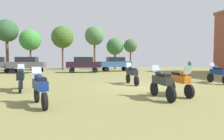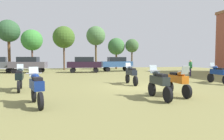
{
  "view_description": "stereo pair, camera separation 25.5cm",
  "coord_description": "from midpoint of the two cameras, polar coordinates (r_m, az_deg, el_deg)",
  "views": [
    {
      "loc": [
        -4.98,
        -11.98,
        1.83
      ],
      "look_at": [
        -0.43,
        5.11,
        0.8
      ],
      "focal_mm": 32.0,
      "sensor_mm": 36.0,
      "label": 1
    },
    {
      "loc": [
        -4.73,
        -12.05,
        1.83
      ],
      "look_at": [
        -0.43,
        5.11,
        0.8
      ],
      "focal_mm": 32.0,
      "sensor_mm": 36.0,
      "label": 2
    }
  ],
  "objects": [
    {
      "name": "tree_5",
      "position": [
        31.91,
        -13.37,
        9.07
      ],
      "size": [
        3.37,
        3.37,
        6.76
      ],
      "color": "brown",
      "rests_on": "ground"
    },
    {
      "name": "motorcycle_6",
      "position": [
        12.32,
        -24.35,
        -1.99
      ],
      "size": [
        0.64,
        2.29,
        1.48
      ],
      "rotation": [
        0.0,
        0.0,
        0.12
      ],
      "color": "black",
      "rests_on": "ground"
    },
    {
      "name": "tree_6",
      "position": [
        34.03,
        5.94,
        6.87
      ],
      "size": [
        2.27,
        2.27,
        5.1
      ],
      "color": "#4C3C29",
      "rests_on": "ground"
    },
    {
      "name": "person_1",
      "position": [
        21.77,
        21.8,
        0.86
      ],
      "size": [
        0.48,
        0.48,
        1.65
      ],
      "rotation": [
        0.0,
        0.0,
        3.91
      ],
      "color": "#2F254C",
      "rests_on": "ground"
    },
    {
      "name": "motorcycle_1",
      "position": [
        9.17,
        14.03,
        -3.5
      ],
      "size": [
        0.62,
        2.19,
        1.5
      ],
      "rotation": [
        0.0,
        0.0,
        -0.01
      ],
      "color": "black",
      "rests_on": "ground"
    },
    {
      "name": "car_2",
      "position": [
        26.83,
        -22.54,
        1.71
      ],
      "size": [
        4.52,
        2.42,
        2.0
      ],
      "rotation": [
        0.0,
        0.0,
        1.42
      ],
      "color": "black",
      "rests_on": "ground"
    },
    {
      "name": "car_3",
      "position": [
        28.26,
        1.59,
        2.03
      ],
      "size": [
        4.32,
        1.85,
        2.0
      ],
      "rotation": [
        0.0,
        0.0,
        1.58
      ],
      "color": "black",
      "rests_on": "ground"
    },
    {
      "name": "motorcycle_2",
      "position": [
        10.22,
        19.0,
        -2.96
      ],
      "size": [
        0.62,
        2.13,
        1.47
      ],
      "rotation": [
        0.0,
        0.0,
        3.14
      ],
      "color": "black",
      "rests_on": "ground"
    },
    {
      "name": "tree_4",
      "position": [
        33.84,
        1.46,
        6.71
      ],
      "size": [
        2.85,
        2.85,
        5.26
      ],
      "color": "brown",
      "rests_on": "ground"
    },
    {
      "name": "tree_3",
      "position": [
        33.39,
        -4.42,
        9.65
      ],
      "size": [
        3.14,
        3.14,
        7.11
      ],
      "color": "brown",
      "rests_on": "ground"
    },
    {
      "name": "tree_7",
      "position": [
        31.95,
        -21.7,
        7.92
      ],
      "size": [
        3.09,
        3.09,
        6.06
      ],
      "color": "brown",
      "rests_on": "ground"
    },
    {
      "name": "tree_2",
      "position": [
        32.95,
        -27.26,
        9.78
      ],
      "size": [
        3.19,
        3.19,
        7.39
      ],
      "color": "brown",
      "rests_on": "ground"
    },
    {
      "name": "motorcycle_7",
      "position": [
        13.95,
        6.0,
        -1.09
      ],
      "size": [
        0.62,
        2.24,
        1.5
      ],
      "rotation": [
        0.0,
        0.0,
        0.02
      ],
      "color": "black",
      "rests_on": "ground"
    },
    {
      "name": "motorcycle_5",
      "position": [
        8.13,
        -19.94,
        -4.57
      ],
      "size": [
        0.79,
        2.07,
        1.47
      ],
      "rotation": [
        0.0,
        0.0,
        0.28
      ],
      "color": "black",
      "rests_on": "ground"
    },
    {
      "name": "ground_plane",
      "position": [
        13.09,
        7.88,
        -4.69
      ],
      "size": [
        44.0,
        52.0,
        0.02
      ],
      "color": "olive"
    },
    {
      "name": "car_1",
      "position": [
        25.95,
        -7.61,
        1.88
      ],
      "size": [
        4.49,
        2.31,
        2.0
      ],
      "rotation": [
        0.0,
        0.0,
        1.45
      ],
      "color": "black",
      "rests_on": "ground"
    },
    {
      "name": "motorcycle_8",
      "position": [
        16.24,
        28.41,
        -0.85
      ],
      "size": [
        0.62,
        2.26,
        1.5
      ],
      "rotation": [
        0.0,
        0.0,
        -0.06
      ],
      "color": "black",
      "rests_on": "ground"
    }
  ]
}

